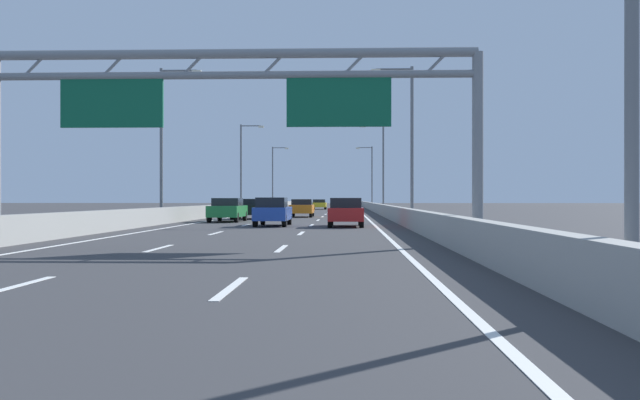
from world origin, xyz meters
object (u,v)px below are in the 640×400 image
Objects in this scene: streetlamp_right_mid at (408,134)px; streetlamp_left_far at (243,162)px; sign_gantry at (231,96)px; yellow_car at (319,204)px; streetlamp_left_distant at (274,173)px; orange_car at (302,208)px; black_car at (247,209)px; green_car at (228,209)px; blue_car at (273,211)px; red_car at (346,212)px; streetlamp_left_mid at (165,135)px; streetlamp_right_far at (381,162)px; streetlamp_right_distant at (370,173)px.

streetlamp_left_far is at bearing 114.39° from streetlamp_right_mid.
yellow_car is at bearing 89.87° from sign_gantry.
streetlamp_left_distant is 53.80m from orange_car.
black_car is 1.02× the size of orange_car.
green_car is (-3.98, -11.55, 0.04)m from orange_car.
red_car is (3.90, -0.74, -0.01)m from blue_car.
streetlamp_right_far is at bearing 65.61° from streetlamp_left_mid.
streetlamp_right_distant is (0.00, 32.93, 0.00)m from streetlamp_right_far.
red_car is at bearing -81.22° from streetlamp_left_distant.
streetlamp_right_distant is at bearing 62.33° from yellow_car.
streetlamp_left_far reaches higher than black_car.
black_car is at bearing 86.13° from green_car.
sign_gantry reaches higher than orange_car.
streetlamp_right_far is at bearing 70.42° from green_car.
sign_gantry is 53.55m from streetlamp_left_far.
orange_car is at bearing -69.19° from streetlamp_left_far.
sign_gantry is 15.12m from blue_car.
black_car is (4.07, 7.19, -4.66)m from streetlamp_left_mid.
red_car is (-3.79, -72.14, -4.63)m from streetlamp_right_distant.
black_car is at bearing 104.01° from blue_car.
streetlamp_left_distant reaches higher than green_car.
streetlamp_left_far is 2.15× the size of blue_car.
streetlamp_right_far is at bearing 90.00° from streetlamp_right_mid.
streetlamp_right_mid is 15.46m from orange_car.
orange_car is (-7.29, -20.11, -4.66)m from streetlamp_right_far.
sign_gantry is 1.71× the size of streetlamp_left_far.
streetlamp_right_far is at bearing -90.00° from streetlamp_right_distant.
black_car is 6.67m from orange_car.
streetlamp_right_far reaches higher than sign_gantry.
streetlamp_left_distant reaches higher than orange_car.
blue_car reaches higher than green_car.
streetlamp_left_mid is at bearing -114.39° from streetlamp_right_far.
streetlamp_right_far and streetlamp_left_distant have the same top height.
streetlamp_right_far is at bearing -68.69° from yellow_car.
streetlamp_right_far is (14.93, 32.93, 0.00)m from streetlamp_left_mid.
streetlamp_left_far is 1.00× the size of streetlamp_left_distant.
streetlamp_right_mid is at bearing 69.46° from sign_gantry.
sign_gantry is 3.79× the size of orange_car.
red_car reaches higher than yellow_car.
sign_gantry is at bearing -98.08° from streetlamp_right_far.
red_car is (-3.79, -39.21, -4.63)m from streetlamp_right_far.
streetlamp_left_far is 2.22× the size of orange_car.
orange_car is 1.02× the size of red_car.
streetlamp_left_distant reaches higher than red_car.
orange_car is (7.65, -20.11, -4.66)m from streetlamp_left_far.
red_car is at bearing -62.30° from black_car.
streetlamp_left_mid is 2.15× the size of blue_car.
streetlamp_right_mid is 2.18× the size of black_car.
streetlamp_right_distant is 65.74m from green_car.
sign_gantry is 86.30m from streetlamp_right_distant.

